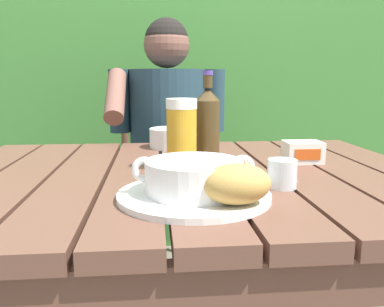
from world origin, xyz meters
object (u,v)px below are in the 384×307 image
Objects in this scene: serving_plate at (194,195)px; water_glass_small at (282,174)px; beer_bottle at (207,125)px; beer_glass at (182,134)px; table_knife at (255,182)px; soup_bowl at (194,176)px; butter_tub at (303,152)px; chair_near_diner at (167,183)px; diner_bowl at (172,138)px; person_eating at (167,138)px; bread_roll at (237,184)px.

serving_plate is 4.75× the size of water_glass_small.
water_glass_small is at bearing -64.73° from beer_bottle.
table_knife is at bearing -45.51° from beer_glass.
soup_bowl reaches higher than butter_tub.
table_knife is at bearing -81.04° from chair_near_diner.
beer_bottle reaches higher than diner_bowl.
person_eating reaches higher than diner_bowl.
person_eating reaches higher than butter_tub.
table_knife is (0.08, -0.23, -0.10)m from beer_bottle.
person_eating reaches higher than bread_roll.
water_glass_small is at bearing -78.82° from chair_near_diner.
beer_glass is at bearing -88.24° from diner_bowl.
beer_bottle is 2.48× the size of butter_tub.
chair_near_diner is 4.99× the size of beer_glass.
beer_glass reaches higher than bread_roll.
person_eating is at bearing 91.12° from beer_glass.
serving_plate is (0.02, -1.12, 0.27)m from chair_near_diner.
chair_near_diner is 0.94m from beer_glass.
chair_near_diner is at bearing 90.82° from soup_bowl.
chair_near_diner is at bearing 101.18° from water_glass_small.
chair_near_diner is 6.79× the size of bread_roll.
bread_roll is (0.08, -1.20, 0.32)m from chair_near_diner.
beer_glass is 0.34m from diner_bowl.
beer_bottle is (0.09, -0.60, 0.12)m from person_eating.
table_knife is (0.15, 0.10, -0.04)m from soup_bowl.
beer_glass reaches higher than table_knife.
butter_tub is at bearing 42.62° from serving_plate.
diner_bowl is (-0.09, 0.26, -0.07)m from beer_bottle.
table_knife is at bearing 66.08° from bread_roll.
beer_bottle reaches higher than bread_roll.
person_eating is 11.85× the size of butter_tub.
beer_bottle is 1.56× the size of table_knife.
soup_bowl is (0.02, -0.93, 0.06)m from person_eating.
beer_glass is at bearing 102.50° from bread_roll.
butter_tub is at bearing 55.39° from bread_roll.
serving_plate is at bearing -146.17° from table_knife.
serving_plate is 2.25× the size of bread_roll.
table_knife is (-0.19, -0.21, -0.03)m from butter_tub.
beer_glass is (-0.01, 0.25, 0.08)m from serving_plate.
diner_bowl reaches higher than serving_plate.
person_eating reaches higher than chair_near_diner.
water_glass_small is 0.29m from butter_tub.
beer_glass reaches higher than soup_bowl.
table_knife is (0.15, -0.15, -0.09)m from beer_glass.
table_knife is (-0.05, 0.04, -0.03)m from water_glass_small.
bread_roll is at bearing -86.03° from chair_near_diner.
beer_glass is 0.35m from butter_tub.
bread_roll reaches higher than diner_bowl.
chair_near_diner is 1.07m from table_knife.
butter_tub is at bearing 48.08° from table_knife.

